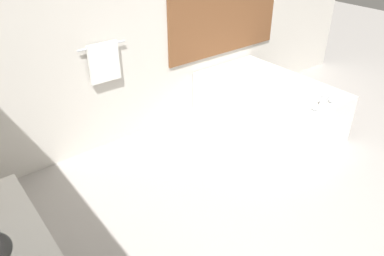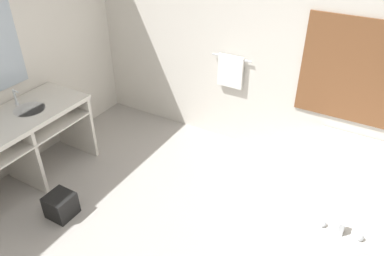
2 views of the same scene
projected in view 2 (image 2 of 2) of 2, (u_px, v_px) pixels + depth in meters
The scene contains 5 objects.
wall_back_with_blinds at pixel (263, 45), 4.18m from camera, with size 7.40×0.13×2.70m.
vanity_counter at pixel (17, 136), 3.91m from camera, with size 0.68×1.62×0.85m.
sink_faucet at pixel (16, 98), 3.99m from camera, with size 0.09×0.04×0.18m.
bathtub at pixel (350, 201), 3.57m from camera, with size 1.00×1.62×0.68m.
waste_bin at pixel (61, 205), 3.77m from camera, with size 0.26×0.26×0.25m.
Camera 2 is at (1.36, -1.65, 2.82)m, focal length 35.00 mm.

